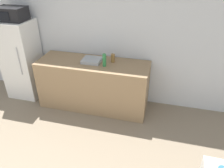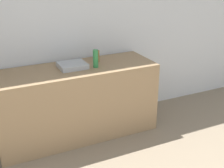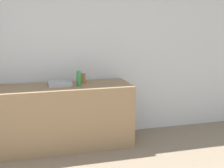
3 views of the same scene
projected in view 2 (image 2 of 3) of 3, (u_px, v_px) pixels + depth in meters
The scene contains 5 objects.
wall_back at pixel (36, 36), 3.96m from camera, with size 8.00×0.06×2.60m, color silver.
counter at pixel (76, 102), 4.07m from camera, with size 2.07×0.70×0.94m, color #937551.
sink_basin at pixel (72, 65), 3.90m from camera, with size 0.34×0.30×0.06m, color #9EA3A8.
bottle_tall at pixel (96, 59), 3.88m from camera, with size 0.07×0.07×0.23m, color #2D7F42.
bottle_short at pixel (97, 56), 4.11m from camera, with size 0.07×0.07×0.15m, color olive.
Camera 2 is at (-0.82, -0.53, 2.21)m, focal length 50.00 mm.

